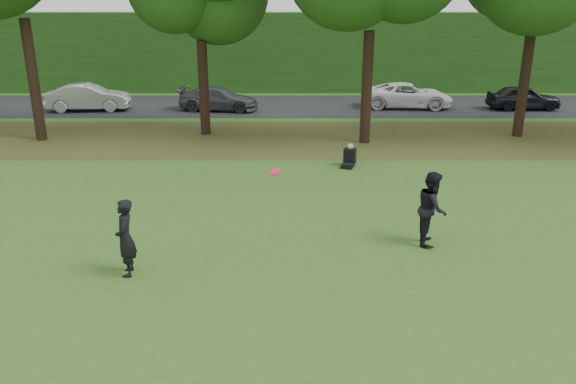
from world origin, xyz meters
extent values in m
plane|color=#35541A|center=(0.00, 0.00, 0.00)|extent=(120.00, 120.00, 0.00)
cube|color=#483C19|center=(0.00, 13.00, 0.01)|extent=(60.00, 7.00, 0.01)
cube|color=black|center=(0.00, 21.00, 0.01)|extent=(70.00, 7.00, 0.02)
cube|color=#204A15|center=(0.00, 27.00, 2.50)|extent=(70.00, 3.00, 5.00)
imported|color=black|center=(-2.83, 0.19, 0.88)|extent=(0.52, 0.70, 1.76)
imported|color=black|center=(4.28, 1.89, 0.93)|extent=(0.87, 1.03, 1.86)
imported|color=#ADB2B5|center=(-10.15, 19.48, 0.74)|extent=(4.52, 1.98, 1.44)
imported|color=#47484F|center=(-3.07, 19.56, 0.65)|extent=(4.52, 2.34, 1.25)
imported|color=white|center=(7.45, 20.36, 0.70)|extent=(5.08, 2.64, 1.37)
imported|color=black|center=(13.72, 19.82, 0.68)|extent=(3.87, 1.58, 1.31)
cylinder|color=#F21445|center=(0.44, 1.14, 2.10)|extent=(0.35, 0.36, 0.13)
cube|color=black|center=(2.91, 8.54, 0.08)|extent=(0.56, 0.66, 0.16)
cube|color=black|center=(3.00, 8.81, 0.36)|extent=(0.51, 0.46, 0.56)
sphere|color=tan|center=(3.00, 8.81, 0.72)|extent=(0.22, 0.22, 0.22)
cylinder|color=black|center=(-10.00, 12.80, 2.54)|extent=(0.44, 0.44, 5.08)
cylinder|color=black|center=(-3.00, 13.90, 2.06)|extent=(0.44, 0.44, 4.12)
cylinder|color=black|center=(4.00, 12.30, 2.31)|extent=(0.44, 0.44, 4.62)
cylinder|color=black|center=(11.00, 13.50, 2.23)|extent=(0.44, 0.44, 4.45)
camera|label=1|loc=(0.72, -11.06, 5.82)|focal=35.00mm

